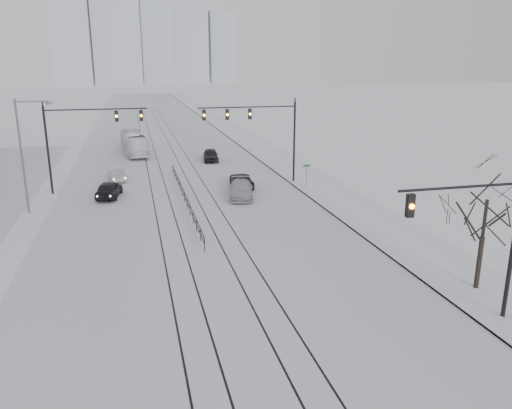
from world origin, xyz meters
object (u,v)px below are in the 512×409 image
traffic_mast_near (485,230)px  sedan_sb_inner (109,189)px  bare_tree (486,209)px  sedan_nb_front (242,181)px  sedan_nb_far (211,155)px  sedan_nb_right (241,190)px  sedan_sb_outer (116,175)px  box_truck (134,143)px

traffic_mast_near → sedan_sb_inner: traffic_mast_near is taller
bare_tree → sedan_sb_inner: size_ratio=1.37×
sedan_nb_front → sedan_nb_far: (-0.81, 14.09, 0.14)m
sedan_sb_inner → sedan_nb_right: (11.44, -2.84, -0.01)m
sedan_sb_outer → sedan_nb_far: 13.81m
sedan_nb_far → bare_tree: bearing=-72.1°
bare_tree → sedan_nb_right: 23.24m
sedan_sb_inner → sedan_sb_outer: (0.50, 6.56, -0.14)m
sedan_nb_right → sedan_sb_inner: bearing=177.9°
sedan_sb_inner → sedan_nb_far: size_ratio=1.01×
sedan_sb_inner → sedan_nb_far: (11.51, 14.91, -0.01)m
sedan_sb_outer → sedan_nb_right: 14.43m
sedan_nb_far → sedan_nb_right: bearing=-83.9°
traffic_mast_near → sedan_nb_far: size_ratio=1.60×
sedan_sb_outer → box_truck: box_truck is taller
sedan_nb_right → bare_tree: bearing=-57.5°
traffic_mast_near → sedan_nb_far: bearing=97.6°
bare_tree → sedan_nb_far: size_ratio=1.39×
bare_tree → box_truck: bare_tree is taller
sedan_sb_outer → sedan_nb_far: size_ratio=0.85×
sedan_nb_right → box_truck: 26.32m
bare_tree → sedan_nb_right: (-8.11, 21.46, -3.75)m
sedan_sb_inner → sedan_sb_outer: 6.59m
sedan_sb_inner → sedan_nb_front: (12.32, 0.81, -0.15)m
sedan_sb_outer → sedan_nb_front: size_ratio=0.85×
sedan_nb_far → box_truck: size_ratio=0.42×
bare_tree → box_truck: 49.34m
traffic_mast_near → box_truck: traffic_mast_near is taller
sedan_sb_outer → sedan_nb_right: size_ratio=0.73×
sedan_nb_right → sedan_sb_outer: bearing=151.1°
sedan_sb_outer → sedan_nb_right: sedan_nb_right is taller
traffic_mast_near → bare_tree: size_ratio=1.15×
sedan_sb_inner → sedan_nb_far: 18.84m
sedan_sb_inner → sedan_nb_right: 11.79m
box_truck → sedan_nb_right: bearing=103.5°
box_truck → traffic_mast_near: bearing=100.1°
sedan_sb_inner → sedan_sb_outer: sedan_sb_inner is taller
sedan_sb_inner → box_truck: bearing=-86.3°
sedan_sb_inner → sedan_nb_front: size_ratio=1.01×
box_truck → bare_tree: bearing=103.8°
bare_tree → sedan_nb_front: bearing=106.1°
bare_tree → sedan_nb_right: size_ratio=1.19×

